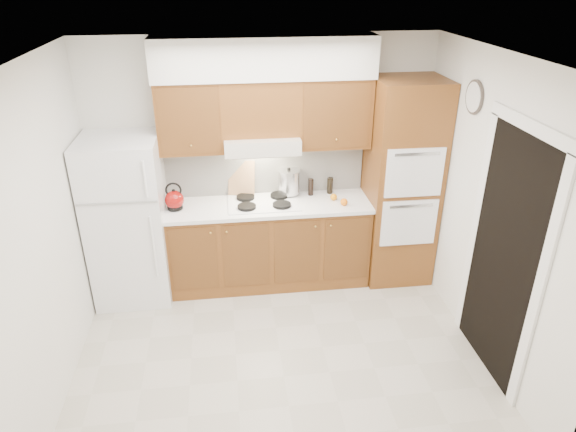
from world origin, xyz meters
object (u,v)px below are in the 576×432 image
(oven_cabinet, at_px, (401,183))
(stock_pot, at_px, (289,182))
(kettle, at_px, (174,200))
(fridge, at_px, (128,221))

(oven_cabinet, bearing_deg, stock_pot, 169.55)
(stock_pot, bearing_deg, kettle, -169.86)
(fridge, distance_m, oven_cabinet, 2.86)
(stock_pot, bearing_deg, fridge, -171.45)
(fridge, relative_size, kettle, 8.92)
(fridge, height_order, kettle, fridge)
(stock_pot, bearing_deg, oven_cabinet, -10.45)
(oven_cabinet, relative_size, kettle, 11.41)
(oven_cabinet, bearing_deg, fridge, -179.30)
(kettle, bearing_deg, oven_cabinet, -6.89)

